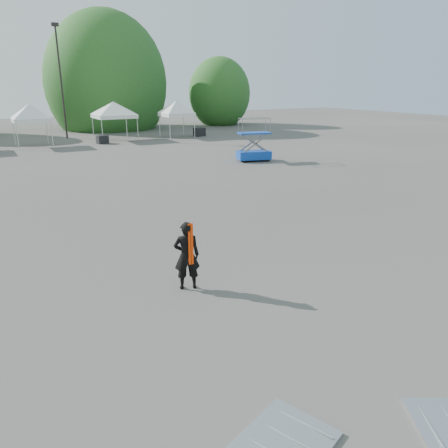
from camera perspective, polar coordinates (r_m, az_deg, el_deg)
ground at (r=12.72m, az=-5.57°, el=-4.71°), size 120.00×120.00×0.00m
light_pole_east at (r=43.44m, az=-20.59°, el=17.74°), size 0.60×0.25×9.80m
tree_mid_e at (r=51.60m, az=-15.09°, el=17.35°), size 5.12×5.12×7.79m
tree_far_e at (r=54.73m, az=-0.60°, el=16.66°), size 3.84×3.84×5.84m
tent_e at (r=38.27m, az=-24.08°, el=13.74°), size 3.79×3.79×3.88m
tent_f at (r=40.54m, az=-14.26°, el=14.87°), size 4.67×4.67×3.88m
tent_g at (r=41.60m, az=-6.26°, el=15.36°), size 3.74×3.74×3.88m
man at (r=10.70m, az=-4.89°, el=-4.13°), size 0.73×0.59×1.73m
scissor_lift at (r=28.69m, az=3.95°, el=10.92°), size 2.32×1.58×2.74m
crate_mid at (r=38.62m, az=-15.59°, el=10.58°), size 0.97×0.80×0.69m
crate_east at (r=42.71m, az=-3.24°, el=11.91°), size 1.04×0.83×0.78m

